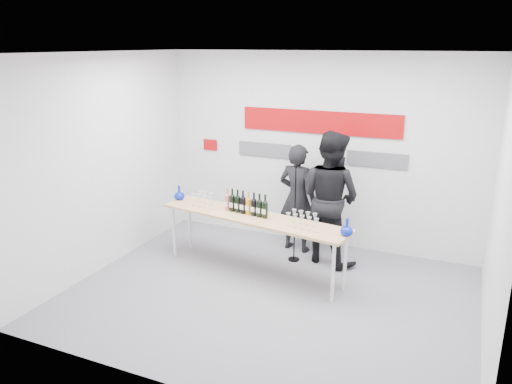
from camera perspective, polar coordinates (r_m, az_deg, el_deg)
ground at (r=6.53m, az=1.51°, el=-11.70°), size 5.00×5.00×0.00m
back_wall at (r=7.81m, az=7.20°, el=4.68°), size 5.00×0.04×3.00m
signage at (r=7.74m, az=6.82°, el=6.89°), size 3.38×0.02×0.79m
tasting_table at (r=6.85m, az=-0.34°, el=-3.27°), size 2.83×0.99×0.83m
wine_bottles at (r=6.86m, az=-1.18°, el=-1.21°), size 0.71×0.19×0.33m
decanter_left at (r=7.60m, az=-8.77°, el=-0.07°), size 0.16×0.16×0.21m
decanter_right at (r=6.22m, az=10.34°, el=-3.96°), size 0.16×0.16×0.21m
glasses_left at (r=7.27m, az=-6.04°, el=-0.88°), size 0.36×0.27×0.18m
glasses_right at (r=6.42m, az=5.39°, el=-3.25°), size 0.46×0.29×0.18m
presenter_left at (r=7.63m, az=4.74°, el=-0.70°), size 0.66×0.49×1.67m
presenter_right at (r=7.23m, az=8.45°, el=-0.66°), size 1.15×1.03×1.94m
mic_stand at (r=7.35m, az=4.40°, el=-4.56°), size 0.17×0.17×1.47m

